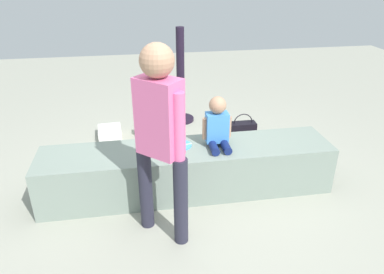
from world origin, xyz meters
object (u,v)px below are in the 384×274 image
at_px(cake_plate, 180,144).
at_px(water_bottle_near_gift, 80,157).
at_px(adult_standing, 160,130).
at_px(child_seated, 218,125).
at_px(party_cup_red, 265,142).
at_px(handbag_black_leather, 243,130).
at_px(handbag_brown_canvas, 208,148).
at_px(gift_bag, 149,128).
at_px(water_bottle_far_side, 243,155).
at_px(cake_box_white, 110,132).

height_order(cake_plate, water_bottle_near_gift, cake_plate).
xyz_separation_m(adult_standing, cake_plate, (0.23, 0.64, -0.46)).
height_order(child_seated, party_cup_red, child_seated).
bearing_deg(party_cup_red, cake_plate, -147.78).
bearing_deg(cake_plate, child_seated, -7.55).
distance_m(child_seated, handbag_black_leather, 1.31).
distance_m(child_seated, handbag_brown_canvas, 0.84).
xyz_separation_m(gift_bag, handbag_brown_canvas, (0.65, -0.63, -0.02)).
bearing_deg(water_bottle_far_side, handbag_black_leather, 73.83).
distance_m(child_seated, water_bottle_far_side, 0.84).
height_order(child_seated, gift_bag, child_seated).
distance_m(gift_bag, water_bottle_far_side, 1.29).
bearing_deg(gift_bag, handbag_black_leather, -10.39).
bearing_deg(gift_bag, cake_plate, -78.54).
relative_size(adult_standing, handbag_black_leather, 4.64).
bearing_deg(cake_plate, handbag_black_leather, 46.36).
relative_size(gift_bag, party_cup_red, 2.91).
relative_size(cake_box_white, handbag_brown_canvas, 1.00).
height_order(cake_plate, water_bottle_far_side, cake_plate).
distance_m(adult_standing, handbag_brown_canvas, 1.60).
distance_m(child_seated, adult_standing, 0.87).
distance_m(water_bottle_near_gift, handbag_black_leather, 2.01).
distance_m(water_bottle_far_side, party_cup_red, 0.52).
bearing_deg(water_bottle_far_side, party_cup_red, 41.24).
bearing_deg(cake_box_white, child_seated, -50.81).
bearing_deg(party_cup_red, water_bottle_near_gift, -177.91).
relative_size(party_cup_red, handbag_brown_canvas, 0.34).
xyz_separation_m(party_cup_red, handbag_black_leather, (-0.22, 0.26, 0.06)).
xyz_separation_m(water_bottle_near_gift, cake_box_white, (0.30, 0.65, -0.03)).
xyz_separation_m(cake_plate, water_bottle_far_side, (0.76, 0.38, -0.40)).
bearing_deg(handbag_black_leather, child_seated, -119.71).
xyz_separation_m(adult_standing, gift_bag, (-0.01, 1.84, -0.81)).
xyz_separation_m(cake_plate, gift_bag, (-0.24, 1.20, -0.35)).
bearing_deg(adult_standing, gift_bag, 90.37).
bearing_deg(water_bottle_far_side, gift_bag, 141.06).
height_order(water_bottle_far_side, handbag_brown_canvas, handbag_brown_canvas).
xyz_separation_m(water_bottle_far_side, cake_box_white, (-1.51, 0.91, -0.03)).
height_order(adult_standing, water_bottle_near_gift, adult_standing).
xyz_separation_m(gift_bag, water_bottle_far_side, (1.01, -0.81, -0.05)).
bearing_deg(child_seated, cake_box_white, 129.19).
xyz_separation_m(child_seated, water_bottle_near_gift, (-1.39, 0.69, -0.59)).
relative_size(gift_bag, handbag_black_leather, 0.93).
height_order(child_seated, adult_standing, adult_standing).
xyz_separation_m(child_seated, cake_plate, (-0.35, 0.05, -0.19)).
bearing_deg(child_seated, water_bottle_far_side, 46.19).
bearing_deg(cake_plate, adult_standing, -109.75).
distance_m(water_bottle_near_gift, water_bottle_far_side, 1.83).
bearing_deg(handbag_black_leather, party_cup_red, -49.71).
height_order(cake_plate, party_cup_red, cake_plate).
bearing_deg(party_cup_red, gift_bag, 161.33).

